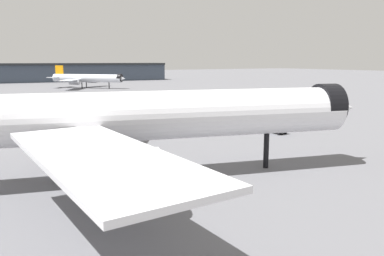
{
  "coord_description": "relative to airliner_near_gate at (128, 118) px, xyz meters",
  "views": [
    {
      "loc": [
        -16.61,
        -37.26,
        12.95
      ],
      "look_at": [
        5.17,
        -0.48,
        5.39
      ],
      "focal_mm": 35.75,
      "sensor_mm": 36.0,
      "label": 1
    }
  ],
  "objects": [
    {
      "name": "ground",
      "position": [
        1.82,
        -1.38,
        -6.89
      ],
      "size": [
        900.0,
        900.0,
        0.0
      ],
      "primitive_type": "plane",
      "color": "slate"
    },
    {
      "name": "airliner_near_gate",
      "position": [
        0.0,
        0.0,
        0.0
      ],
      "size": [
        56.62,
        50.68,
        15.64
      ],
      "rotation": [
        0.0,
        0.0,
        -0.26
      ],
      "color": "white",
      "rests_on": "ground"
    },
    {
      "name": "traffic_cone_near_nose",
      "position": [
        0.44,
        35.11,
        -6.51
      ],
      "size": [
        0.6,
        0.6,
        0.76
      ],
      "primitive_type": "cone",
      "color": "#F2600C",
      "rests_on": "ground"
    },
    {
      "name": "airliner_far_taxiway",
      "position": [
        34.96,
        143.2,
        -2.2
      ],
      "size": [
        32.04,
        32.96,
        10.65
      ],
      "rotation": [
        0.0,
        0.0,
        5.47
      ],
      "color": "silver",
      "rests_on": "ground"
    },
    {
      "name": "baggage_tug_wing",
      "position": [
        32.76,
        11.44,
        -5.91
      ],
      "size": [
        2.04,
        3.28,
        1.85
      ],
      "rotation": [
        0.0,
        0.0,
        4.77
      ],
      "color": "black",
      "rests_on": "ground"
    }
  ]
}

